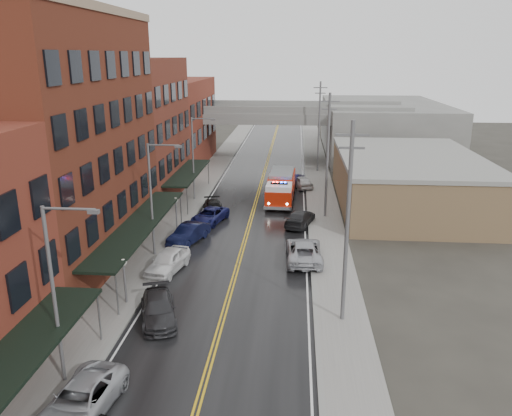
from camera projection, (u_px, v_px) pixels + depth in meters
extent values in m
cube|color=black|center=(247.00, 232.00, 44.82)|extent=(11.00, 160.00, 0.02)
cube|color=slate|center=(167.00, 230.00, 45.36)|extent=(3.00, 160.00, 0.15)
cube|color=slate|center=(329.00, 234.00, 44.24)|extent=(3.00, 160.00, 0.15)
cube|color=gray|center=(185.00, 230.00, 45.23)|extent=(0.30, 160.00, 0.15)
cube|color=gray|center=(310.00, 234.00, 44.36)|extent=(0.30, 160.00, 0.15)
cube|color=#5B2718|center=(57.00, 145.00, 36.52)|extent=(9.00, 20.00, 18.00)
cube|color=maroon|center=(133.00, 130.00, 53.63)|extent=(9.00, 15.00, 15.00)
cube|color=maroon|center=(173.00, 123.00, 70.74)|extent=(9.00, 20.00, 12.00)
cube|color=brown|center=(408.00, 182.00, 52.38)|extent=(14.00, 22.00, 5.00)
cube|color=slate|center=(382.00, 128.00, 80.36)|extent=(18.00, 30.00, 8.00)
cylinder|color=slate|center=(99.00, 318.00, 27.34)|extent=(0.10, 0.10, 3.00)
cube|color=black|center=(140.00, 224.00, 37.84)|extent=(2.60, 18.00, 0.18)
cylinder|color=slate|center=(117.00, 294.00, 30.01)|extent=(0.10, 0.10, 3.00)
cylinder|color=slate|center=(181.00, 210.00, 46.39)|extent=(0.10, 0.10, 3.00)
cube|color=black|center=(188.00, 172.00, 54.51)|extent=(2.60, 13.00, 0.18)
cylinder|color=slate|center=(187.00, 201.00, 49.06)|extent=(0.10, 0.10, 3.00)
cylinder|color=slate|center=(208.00, 173.00, 60.68)|extent=(0.10, 0.10, 3.00)
cylinder|color=#59595B|center=(125.00, 284.00, 31.56)|extent=(0.14, 0.14, 2.80)
sphere|color=silver|center=(123.00, 262.00, 31.12)|extent=(0.44, 0.44, 0.44)
cylinder|color=#59595B|center=(176.00, 216.00, 44.90)|extent=(0.14, 0.14, 2.80)
sphere|color=silver|center=(176.00, 200.00, 44.46)|extent=(0.44, 0.44, 0.44)
cylinder|color=#59595B|center=(54.00, 299.00, 23.06)|extent=(0.18, 0.18, 9.00)
cylinder|color=#59595B|center=(69.00, 209.00, 21.67)|extent=(2.40, 0.12, 0.12)
cube|color=#59595B|center=(94.00, 212.00, 21.62)|extent=(0.50, 0.22, 0.18)
cylinder|color=#59595B|center=(151.00, 202.00, 38.30)|extent=(0.18, 0.18, 9.00)
cylinder|color=#59595B|center=(163.00, 145.00, 36.91)|extent=(2.40, 0.12, 0.12)
cube|color=#59595B|center=(178.00, 147.00, 36.86)|extent=(0.50, 0.22, 0.18)
cylinder|color=#59595B|center=(193.00, 160.00, 53.54)|extent=(0.18, 0.18, 9.00)
cylinder|color=#59595B|center=(203.00, 119.00, 52.15)|extent=(2.40, 0.12, 0.12)
cube|color=#59595B|center=(213.00, 120.00, 52.10)|extent=(0.50, 0.22, 0.18)
cylinder|color=#59595B|center=(347.00, 227.00, 28.21)|extent=(0.24, 0.24, 12.00)
cube|color=#59595B|center=(352.00, 135.00, 26.68)|extent=(1.80, 0.12, 0.12)
cube|color=#59595B|center=(352.00, 148.00, 26.88)|extent=(1.40, 0.12, 0.12)
cylinder|color=#59595B|center=(327.00, 157.00, 47.26)|extent=(0.24, 0.24, 12.00)
cube|color=#59595B|center=(330.00, 101.00, 45.73)|extent=(1.80, 0.12, 0.12)
cube|color=#59595B|center=(329.00, 109.00, 45.93)|extent=(1.40, 0.12, 0.12)
cylinder|color=#59595B|center=(319.00, 128.00, 66.31)|extent=(0.24, 0.24, 12.00)
cube|color=#59595B|center=(320.00, 88.00, 64.78)|extent=(1.80, 0.12, 0.12)
cube|color=#59595B|center=(320.00, 93.00, 64.99)|extent=(1.40, 0.12, 0.12)
cube|color=slate|center=(268.00, 115.00, 73.31)|extent=(40.00, 10.00, 1.50)
cube|color=slate|center=(195.00, 140.00, 75.26)|extent=(1.60, 8.00, 6.00)
cube|color=slate|center=(342.00, 142.00, 73.57)|extent=(1.60, 8.00, 6.00)
cube|color=#AD1C08|center=(282.00, 184.00, 55.01)|extent=(2.93, 6.04, 2.27)
cube|color=#AD1C08|center=(279.00, 197.00, 51.11)|extent=(2.81, 2.91, 1.62)
cube|color=silver|center=(279.00, 187.00, 50.79)|extent=(2.66, 2.69, 0.54)
cube|color=black|center=(279.00, 193.00, 51.22)|extent=(2.79, 1.83, 0.86)
cube|color=slate|center=(282.00, 172.00, 54.63)|extent=(2.64, 5.60, 0.32)
cube|color=black|center=(279.00, 183.00, 50.69)|extent=(1.74, 0.37, 0.15)
sphere|color=#FF0C0C|center=(273.00, 182.00, 50.73)|extent=(0.22, 0.22, 0.22)
sphere|color=#1933FF|center=(285.00, 183.00, 50.59)|extent=(0.22, 0.22, 0.22)
cylinder|color=black|center=(267.00, 204.00, 51.38)|extent=(1.09, 0.42, 1.08)
cylinder|color=black|center=(290.00, 205.00, 51.11)|extent=(1.09, 0.42, 1.08)
cylinder|color=black|center=(271.00, 195.00, 54.97)|extent=(1.09, 0.42, 1.08)
cylinder|color=black|center=(292.00, 195.00, 54.70)|extent=(1.09, 0.42, 1.08)
cylinder|color=black|center=(273.00, 188.00, 57.54)|extent=(1.09, 0.42, 1.08)
cylinder|color=black|center=(293.00, 189.00, 57.27)|extent=(1.09, 0.42, 1.08)
imported|color=#A4A6AC|center=(81.00, 401.00, 21.93)|extent=(3.06, 5.58, 1.48)
imported|color=#2A2A2D|center=(158.00, 309.00, 29.89)|extent=(3.42, 5.31, 1.43)
imported|color=white|center=(168.00, 261.00, 36.58)|extent=(2.89, 5.10, 1.64)
imported|color=black|center=(189.00, 234.00, 42.28)|extent=(3.17, 5.02, 1.56)
imported|color=#151851|center=(210.00, 216.00, 47.31)|extent=(3.51, 5.38, 1.38)
imported|color=black|center=(213.00, 209.00, 49.49)|extent=(2.92, 5.02, 1.37)
imported|color=#A8AAB0|center=(304.00, 251.00, 38.51)|extent=(2.88, 5.90, 1.62)
imported|color=black|center=(300.00, 218.00, 46.52)|extent=(3.26, 5.33, 1.44)
imported|color=silver|center=(302.00, 182.00, 59.65)|extent=(2.98, 4.60, 1.46)
imported|color=black|center=(295.00, 179.00, 61.25)|extent=(2.58, 4.41, 1.37)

